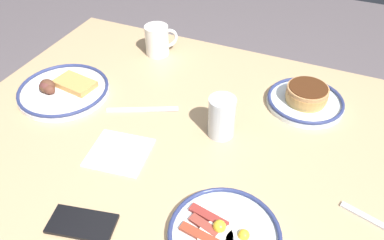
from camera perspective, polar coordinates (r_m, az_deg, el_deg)
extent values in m
cube|color=tan|center=(1.07, 0.12, -2.46)|extent=(1.32, 0.94, 0.04)
cylinder|color=tan|center=(1.57, 25.07, -9.40)|extent=(0.07, 0.07, 0.71)
cylinder|color=tan|center=(1.77, -11.75, 0.99)|extent=(0.07, 0.07, 0.71)
cylinder|color=white|center=(1.19, 16.43, 2.48)|extent=(0.23, 0.23, 0.01)
torus|color=navy|center=(1.18, 16.54, 2.94)|extent=(0.22, 0.22, 0.01)
cylinder|color=tan|center=(1.18, 16.55, 2.98)|extent=(0.12, 0.12, 0.01)
cylinder|color=tan|center=(1.17, 16.66, 3.44)|extent=(0.12, 0.12, 0.01)
cylinder|color=tan|center=(1.17, 16.77, 3.91)|extent=(0.12, 0.12, 0.01)
cylinder|color=tan|center=(1.16, 16.88, 4.38)|extent=(0.12, 0.12, 0.01)
cylinder|color=#4C2814|center=(1.15, 16.95, 4.68)|extent=(0.11, 0.11, 0.00)
cylinder|color=silver|center=(0.84, 4.83, -16.85)|extent=(0.24, 0.24, 0.01)
torus|color=navy|center=(0.83, 4.88, -16.40)|extent=(0.24, 0.24, 0.01)
sphere|color=yellow|center=(0.82, 7.71, -16.61)|extent=(0.02, 0.02, 0.02)
cylinder|color=white|center=(0.82, 3.48, -17.03)|extent=(0.07, 0.07, 0.01)
sphere|color=yellow|center=(0.83, 4.10, -15.53)|extent=(0.03, 0.03, 0.03)
cube|color=maroon|center=(0.85, 2.48, -14.11)|extent=(0.09, 0.04, 0.01)
cube|color=#973C30|center=(0.83, 1.83, -15.41)|extent=(0.07, 0.04, 0.01)
cube|color=#A13D26|center=(0.82, 1.15, -16.75)|extent=(0.09, 0.03, 0.01)
cylinder|color=white|center=(1.25, -18.37, 4.11)|extent=(0.28, 0.28, 0.01)
torus|color=navy|center=(1.24, -18.48, 4.55)|extent=(0.27, 0.27, 0.01)
cube|color=tan|center=(1.24, -17.01, 5.20)|extent=(0.13, 0.09, 0.02)
ellipsoid|color=brown|center=(1.24, -20.91, 4.58)|extent=(0.04, 0.03, 0.03)
ellipsoid|color=brown|center=(1.23, -20.50, 4.27)|extent=(0.04, 0.03, 0.03)
ellipsoid|color=brown|center=(1.25, -20.70, 4.87)|extent=(0.05, 0.04, 0.04)
ellipsoid|color=brown|center=(1.25, -20.81, 4.78)|extent=(0.04, 0.03, 0.03)
ellipsoid|color=brown|center=(1.24, -20.97, 4.51)|extent=(0.04, 0.03, 0.03)
cylinder|color=white|center=(1.36, -5.24, 11.74)|extent=(0.08, 0.08, 0.10)
torus|color=white|center=(1.37, -3.57, 12.05)|extent=(0.06, 0.06, 0.07)
cylinder|color=brown|center=(1.35, -5.32, 12.98)|extent=(0.07, 0.07, 0.01)
cylinder|color=silver|center=(1.01, 4.42, 0.45)|extent=(0.07, 0.07, 0.12)
cylinder|color=black|center=(1.02, 4.37, -0.31)|extent=(0.06, 0.06, 0.08)
cube|color=black|center=(0.89, -16.04, -14.60)|extent=(0.16, 0.10, 0.01)
cube|color=white|center=(1.01, -10.77, -4.77)|extent=(0.17, 0.16, 0.00)
cube|color=silver|center=(1.13, -8.29, 1.54)|extent=(0.16, 0.09, 0.01)
cube|color=silver|center=(1.12, -4.34, 1.63)|extent=(0.09, 0.06, 0.00)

